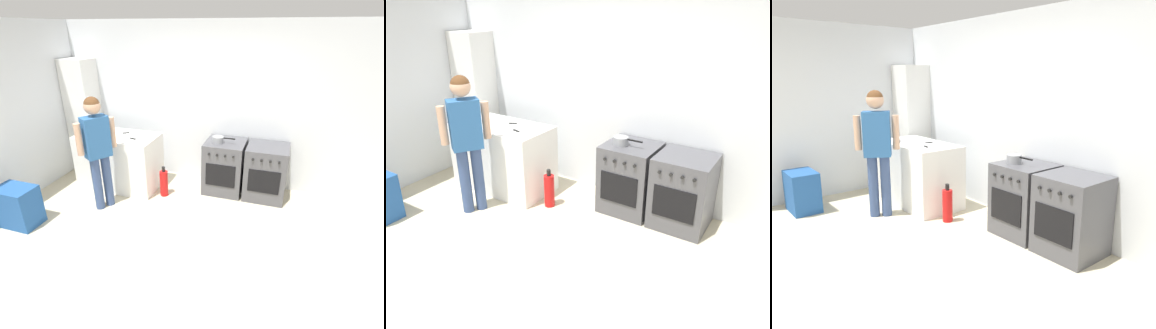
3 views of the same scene
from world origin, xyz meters
TOP-DOWN VIEW (x-y plane):
  - ground_plane at (0.00, 0.00)m, footprint 8.00×8.00m
  - back_wall at (0.00, 1.95)m, footprint 6.00×0.10m
  - side_wall_left at (-2.60, 0.40)m, footprint 0.10×3.10m
  - counter_unit at (-1.35, 1.20)m, footprint 1.30×0.70m
  - oven_left at (0.35, 1.58)m, footprint 0.62×0.62m
  - oven_right at (1.01, 1.58)m, footprint 0.62×0.62m
  - pot at (0.25, 1.50)m, footprint 0.36×0.18m
  - knife_bread at (-1.13, 1.14)m, footprint 0.35×0.10m
  - knife_paring at (-1.24, 1.34)m, footprint 0.20×0.12m
  - knife_carving at (-1.68, 1.09)m, footprint 0.30×0.19m
  - person at (-1.25, 0.52)m, footprint 0.35×0.50m
  - fire_extinguisher at (-0.52, 1.10)m, footprint 0.13×0.13m
  - recycling_crate_lower at (-2.09, -0.23)m, footprint 0.52×0.36m
  - recycling_crate_upper at (-2.09, -0.23)m, footprint 0.52×0.36m
  - larder_cabinet at (-2.30, 1.68)m, footprint 0.48×0.44m

SIDE VIEW (x-z plane):
  - ground_plane at x=0.00m, z-range 0.00..0.00m
  - recycling_crate_lower at x=-2.09m, z-range 0.00..0.28m
  - fire_extinguisher at x=-0.52m, z-range -0.03..0.47m
  - recycling_crate_upper at x=-2.09m, z-range 0.28..0.56m
  - oven_left at x=0.35m, z-range 0.00..0.85m
  - oven_right at x=1.01m, z-range 0.00..0.85m
  - counter_unit at x=-1.35m, z-range 0.00..0.90m
  - pot at x=0.25m, z-range 0.85..0.95m
  - knife_bread at x=-1.13m, z-range 0.90..0.91m
  - knife_carving at x=-1.68m, z-range 0.90..0.91m
  - knife_paring at x=-1.24m, z-range 0.90..0.91m
  - person at x=-1.25m, z-range 0.17..1.83m
  - larder_cabinet at x=-2.30m, z-range 0.00..2.00m
  - back_wall at x=0.00m, z-range 0.00..2.60m
  - side_wall_left at x=-2.60m, z-range 0.00..2.60m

